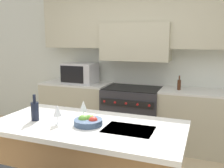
# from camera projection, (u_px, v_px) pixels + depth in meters

# --- Properties ---
(back_cabinetry) EXTENTS (10.00, 0.46, 2.70)m
(back_cabinetry) POSITION_uv_depth(u_px,v_px,m) (138.00, 46.00, 4.19)
(back_cabinetry) COLOR silver
(back_cabinetry) RESTS_ON ground_plane
(back_counter) EXTENTS (3.29, 0.62, 0.94)m
(back_counter) POSITION_uv_depth(u_px,v_px,m) (133.00, 114.00, 4.15)
(back_counter) COLOR #B2AD93
(back_counter) RESTS_ON ground_plane
(range_stove) EXTENTS (0.91, 0.70, 0.92)m
(range_stove) POSITION_uv_depth(u_px,v_px,m) (132.00, 115.00, 4.14)
(range_stove) COLOR #2D2D33
(range_stove) RESTS_ON ground_plane
(microwave) EXTENTS (0.56, 0.42, 0.35)m
(microwave) POSITION_uv_depth(u_px,v_px,m) (80.00, 73.00, 4.38)
(microwave) COLOR #B7B7BC
(microwave) RESTS_ON back_counter
(kitchen_island) EXTENTS (1.82, 0.91, 0.91)m
(kitchen_island) POSITION_uv_depth(u_px,v_px,m) (88.00, 168.00, 2.42)
(kitchen_island) COLOR olive
(kitchen_island) RESTS_ON ground_plane
(wine_bottle) EXTENTS (0.08, 0.08, 0.26)m
(wine_bottle) POSITION_uv_depth(u_px,v_px,m) (35.00, 111.00, 2.43)
(wine_bottle) COLOR black
(wine_bottle) RESTS_ON kitchen_island
(wine_glass_near) EXTENTS (0.08, 0.08, 0.19)m
(wine_glass_near) POSITION_uv_depth(u_px,v_px,m) (57.00, 111.00, 2.32)
(wine_glass_near) COLOR white
(wine_glass_near) RESTS_ON kitchen_island
(wine_glass_far) EXTENTS (0.08, 0.08, 0.19)m
(wine_glass_far) POSITION_uv_depth(u_px,v_px,m) (83.00, 106.00, 2.48)
(wine_glass_far) COLOR white
(wine_glass_far) RESTS_ON kitchen_island
(fruit_bowl) EXTENTS (0.27, 0.27, 0.10)m
(fruit_bowl) POSITION_uv_depth(u_px,v_px,m) (88.00, 121.00, 2.32)
(fruit_bowl) COLOR #384C6B
(fruit_bowl) RESTS_ON kitchen_island
(oil_bottle_on_counter) EXTENTS (0.05, 0.05, 0.22)m
(oil_bottle_on_counter) POSITION_uv_depth(u_px,v_px,m) (179.00, 84.00, 3.79)
(oil_bottle_on_counter) COLOR #422314
(oil_bottle_on_counter) RESTS_ON back_counter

